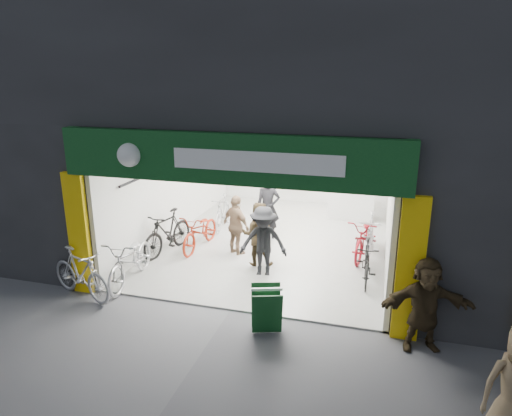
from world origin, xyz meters
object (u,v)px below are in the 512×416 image
at_px(bike_left_front, 131,260).
at_px(parked_bike, 81,273).
at_px(bike_right_front, 367,262).
at_px(sandwich_board, 267,308).

xyz_separation_m(bike_left_front, parked_bike, (-0.63, -0.90, -0.00)).
relative_size(bike_right_front, sandwich_board, 1.93).
distance_m(bike_right_front, sandwich_board, 3.03).
xyz_separation_m(bike_right_front, sandwich_board, (-1.62, -2.56, -0.02)).
xyz_separation_m(bike_right_front, parked_bike, (-5.62, -2.36, 0.06)).
xyz_separation_m(bike_left_front, bike_right_front, (4.99, 1.46, -0.06)).
bearing_deg(parked_bike, sandwich_board, -73.88).
bearing_deg(sandwich_board, bike_left_front, 143.50).
height_order(bike_right_front, parked_bike, parked_bike).
relative_size(bike_right_front, parked_bike, 0.89).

